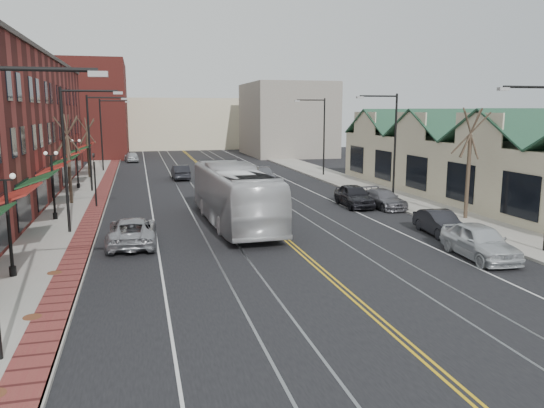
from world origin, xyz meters
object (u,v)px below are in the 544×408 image
transit_bus (235,196)px  parked_car_c (383,199)px  parked_suv (132,231)px  parked_car_a (480,241)px  parked_car_d (354,196)px  parked_car_b (440,223)px

transit_bus → parked_car_c: size_ratio=2.86×
parked_suv → parked_car_c: parked_suv is taller
parked_suv → parked_car_a: (15.89, -6.57, 0.09)m
parked_car_c → parked_car_d: bearing=145.3°
parked_car_a → parked_car_b: (0.80, 4.73, -0.14)m
parked_car_b → parked_car_c: size_ratio=0.91×
transit_bus → parked_car_d: (9.50, 3.99, -1.01)m
parked_car_c → parked_car_b: bearing=-99.1°
parked_car_a → parked_car_c: (1.43, 13.14, -0.16)m
parked_suv → parked_car_c: 18.53m
parked_car_b → parked_car_c: (0.63, 8.41, -0.02)m
parked_car_a → parked_car_d: (-0.37, 14.18, -0.02)m
parked_suv → parked_car_d: 17.29m
parked_suv → parked_car_a: 17.20m
transit_bus → parked_car_d: transit_bus is taller
parked_suv → parked_car_b: parked_suv is taller
parked_suv → parked_car_b: bearing=175.1°
parked_suv → transit_bus: bearing=-147.7°
parked_car_a → parked_car_d: parked_car_a is taller
transit_bus → parked_car_d: 10.35m
parked_suv → parked_car_c: bearing=-157.9°
transit_bus → parked_car_b: size_ratio=3.14×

